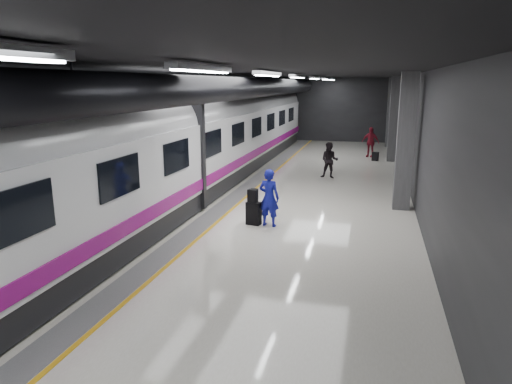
% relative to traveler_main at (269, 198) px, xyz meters
% --- Properties ---
extents(ground, '(40.00, 40.00, 0.00)m').
position_rel_traveler_main_xyz_m(ground, '(-0.66, 1.02, -0.86)').
color(ground, silver).
rests_on(ground, ground).
extents(platform_hall, '(10.02, 40.02, 4.51)m').
position_rel_traveler_main_xyz_m(platform_hall, '(-0.94, 1.97, 2.68)').
color(platform_hall, black).
rests_on(platform_hall, ground).
extents(train, '(3.05, 38.00, 4.05)m').
position_rel_traveler_main_xyz_m(train, '(-3.90, 1.02, 1.21)').
color(train, black).
rests_on(train, ground).
extents(traveler_main, '(0.69, 0.51, 1.72)m').
position_rel_traveler_main_xyz_m(traveler_main, '(0.00, 0.00, 0.00)').
color(traveler_main, '#191ABD').
rests_on(traveler_main, ground).
extents(suitcase_main, '(0.47, 0.34, 0.69)m').
position_rel_traveler_main_xyz_m(suitcase_main, '(-0.47, 0.01, -0.51)').
color(suitcase_main, black).
rests_on(suitcase_main, ground).
extents(shoulder_bag, '(0.31, 0.20, 0.39)m').
position_rel_traveler_main_xyz_m(shoulder_bag, '(-0.50, -0.01, 0.02)').
color(shoulder_bag, black).
rests_on(shoulder_bag, suitcase_main).
extents(traveler_far_a, '(0.81, 0.65, 1.60)m').
position_rel_traveler_main_xyz_m(traveler_far_a, '(1.03, 7.52, -0.06)').
color(traveler_far_a, black).
rests_on(traveler_far_a, ground).
extents(traveler_far_b, '(1.08, 0.69, 1.70)m').
position_rel_traveler_main_xyz_m(traveler_far_b, '(2.70, 14.16, -0.01)').
color(traveler_far_b, maroon).
rests_on(traveler_far_b, ground).
extents(suitcase_far, '(0.38, 0.31, 0.48)m').
position_rel_traveler_main_xyz_m(suitcase_far, '(3.01, 12.81, -0.62)').
color(suitcase_far, black).
rests_on(suitcase_far, ground).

